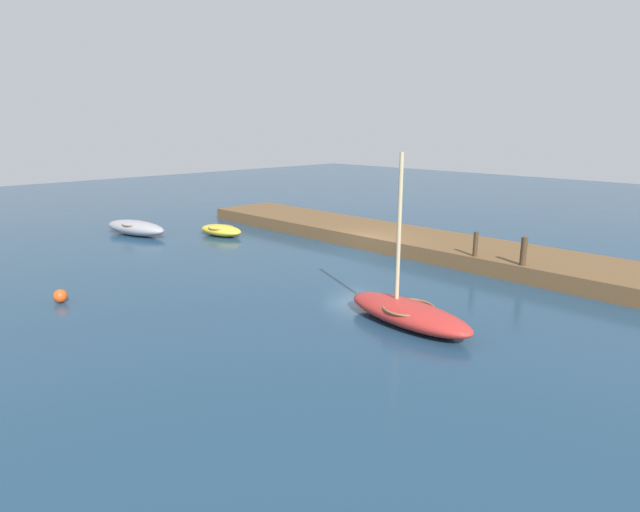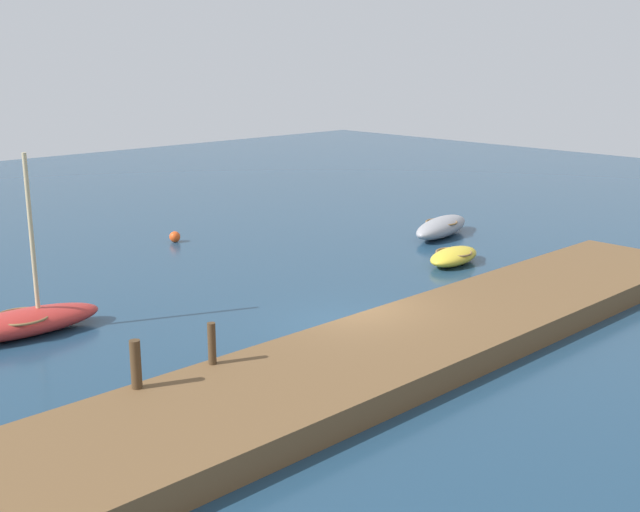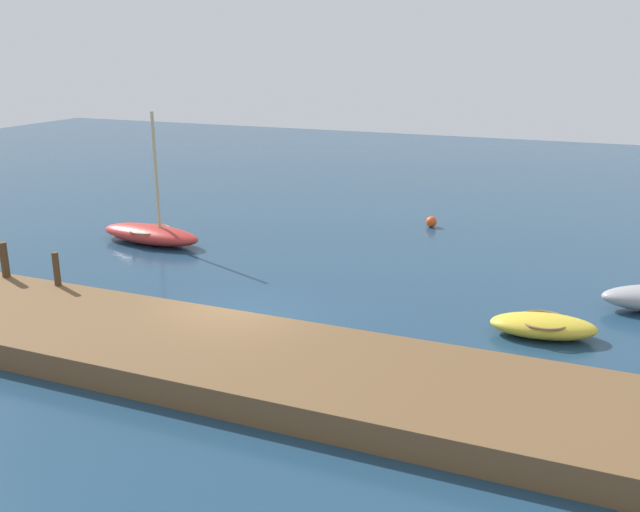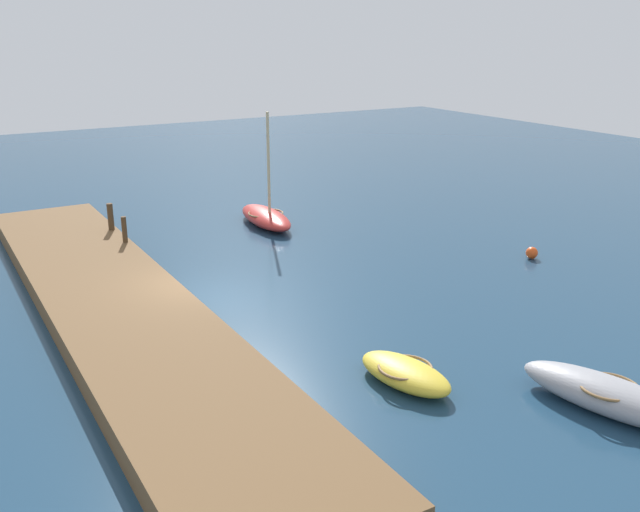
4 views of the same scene
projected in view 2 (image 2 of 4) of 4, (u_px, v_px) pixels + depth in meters
ground_plane at (352, 327)px, 22.25m from camera, size 84.00×84.00×0.00m
dock_platform at (424, 340)px, 20.37m from camera, size 24.37×4.00×0.64m
rowboat_red at (22, 322)px, 21.53m from camera, size 4.41×1.80×4.92m
dinghy_yellow at (454, 256)px, 28.86m from camera, size 2.83×1.69×0.58m
rowboat_grey at (441, 227)px, 33.24m from camera, size 4.27×2.23×0.79m
mooring_post_west at (136, 364)px, 16.52m from camera, size 0.23×0.23×1.06m
mooring_post_mid_west at (212, 343)px, 17.82m from camera, size 0.18×0.18×0.97m
marker_buoy at (175, 237)px, 32.24m from camera, size 0.44×0.44×0.44m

